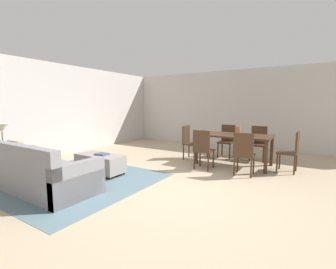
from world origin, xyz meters
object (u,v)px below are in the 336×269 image
(dining_chair_far_left, at_px, (227,139))
(dining_chair_far_right, at_px, (258,141))
(ottoman_table, at_px, (100,163))
(dining_chair_near_right, at_px, (244,152))
(book_on_ottoman, at_px, (102,154))
(couch, at_px, (37,173))
(dining_table, at_px, (234,138))
(dining_chair_head_east, at_px, (292,149))
(dining_chair_head_west, at_px, (189,140))
(vase_centerpiece, at_px, (238,130))
(side_table, at_px, (4,154))
(dining_chair_near_left, at_px, (203,147))
(table_lamp, at_px, (2,129))

(dining_chair_far_left, xyz_separation_m, dining_chair_far_right, (0.85, 0.03, 0.00))
(ottoman_table, relative_size, dining_chair_near_right, 1.20)
(dining_chair_far_left, height_order, book_on_ottoman, dining_chair_far_left)
(couch, height_order, dining_chair_far_right, dining_chair_far_right)
(dining_table, height_order, dining_chair_head_east, dining_chair_head_east)
(dining_chair_head_west, distance_m, vase_centerpiece, 1.36)
(couch, xyz_separation_m, dining_chair_head_west, (1.21, 3.51, 0.23))
(couch, xyz_separation_m, vase_centerpiece, (2.53, 3.55, 0.58))
(ottoman_table, relative_size, dining_chair_far_left, 1.20)
(dining_chair_far_left, relative_size, vase_centerpiece, 4.27)
(dining_chair_head_east, xyz_separation_m, book_on_ottoman, (-3.44, -2.30, -0.08))
(ottoman_table, distance_m, side_table, 2.02)
(ottoman_table, xyz_separation_m, dining_chair_far_left, (1.80, 3.09, 0.28))
(couch, distance_m, vase_centerpiece, 4.40)
(side_table, distance_m, dining_chair_far_right, 6.06)
(side_table, relative_size, dining_chair_near_left, 0.62)
(dining_table, relative_size, dining_chair_head_west, 1.93)
(couch, bearing_deg, ottoman_table, 80.25)
(couch, height_order, dining_chair_head_east, dining_chair_head_east)
(dining_chair_near_left, bearing_deg, dining_table, 59.66)
(dining_chair_near_left, bearing_deg, dining_chair_head_east, 24.77)
(ottoman_table, bearing_deg, side_table, -145.07)
(dining_chair_far_right, bearing_deg, dining_table, -117.37)
(dining_chair_far_left, relative_size, book_on_ottoman, 3.54)
(dining_chair_near_left, xyz_separation_m, dining_chair_head_west, (-0.75, 0.79, 0.00))
(dining_chair_far_left, xyz_separation_m, dining_chair_head_west, (-0.80, -0.82, 0.00))
(dining_table, relative_size, dining_chair_head_east, 1.93)
(dining_table, relative_size, dining_chair_near_left, 1.93)
(dining_chair_far_left, distance_m, dining_chair_far_right, 0.85)
(couch, distance_m, book_on_ottoman, 1.27)
(vase_centerpiece, bearing_deg, dining_table, -168.00)
(couch, bearing_deg, dining_chair_near_left, 54.22)
(side_table, distance_m, dining_table, 5.19)
(table_lamp, relative_size, dining_chair_far_left, 0.57)
(couch, relative_size, dining_chair_head_west, 2.47)
(side_table, xyz_separation_m, dining_chair_near_right, (4.33, 2.63, 0.07))
(couch, xyz_separation_m, ottoman_table, (0.21, 1.23, -0.05))
(dining_chair_near_left, height_order, dining_chair_near_right, same)
(dining_chair_head_east, distance_m, book_on_ottoman, 4.14)
(table_lamp, relative_size, dining_chair_head_west, 0.57)
(dining_table, bearing_deg, book_on_ottoman, -133.08)
(dining_chair_near_right, xyz_separation_m, book_on_ottoman, (-2.61, -1.49, -0.08))
(side_table, height_order, dining_chair_head_east, dining_chair_head_east)
(dining_chair_far_left, bearing_deg, book_on_ottoman, -119.18)
(dining_chair_head_east, bearing_deg, couch, -136.46)
(book_on_ottoman, bearing_deg, dining_chair_head_west, 67.79)
(dining_table, distance_m, dining_chair_near_right, 0.95)
(dining_chair_near_left, bearing_deg, dining_chair_near_right, -0.31)
(dining_chair_near_right, distance_m, book_on_ottoman, 3.01)
(dining_table, distance_m, dining_chair_far_right, 0.94)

